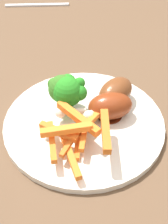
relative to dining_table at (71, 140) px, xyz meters
The scene contains 8 objects.
dining_table is the anchor object (origin of this frame).
dinner_plate 0.11m from the dining_table, 30.77° to the left, with size 0.28×0.28×0.01m, color white.
broccoli_floret_front 0.15m from the dining_table, 48.29° to the right, with size 0.05×0.06×0.07m.
broccoli_floret_middle 0.15m from the dining_table, ahead, with size 0.06×0.06×0.07m.
carrot_fries_pile 0.17m from the dining_table, ahead, with size 0.15×0.12×0.05m.
chicken_drumstick_near 0.15m from the dining_table, 88.02° to the left, with size 0.11×0.10×0.05m.
chicken_drumstick_far 0.15m from the dining_table, 62.27° to the left, with size 0.06×0.14×0.05m.
fork 0.48m from the dining_table, 166.69° to the right, with size 0.19×0.01×0.01m, color silver.
Camera 1 is at (0.42, 0.02, 1.09)m, focal length 48.14 mm.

